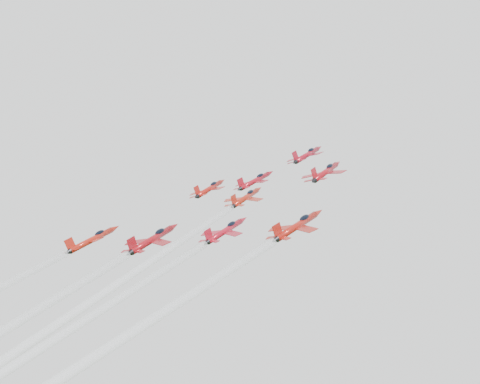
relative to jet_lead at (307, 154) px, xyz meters
The scene contains 6 objects.
jet_lead is the anchor object (origin of this frame).
jet_row2_left 25.38m from the jet_lead, 133.57° to the right, with size 9.80×12.76×7.38m.
jet_row2_center 18.67m from the jet_lead, 102.44° to the right, with size 9.29×12.10×6.99m.
jet_row2_right 25.26m from the jet_lead, 48.59° to the right, with size 9.96×12.96×7.49m.
jet_center 74.31m from the jet_lead, 87.49° to the right, with size 8.88×85.86×45.47m.
jet_rear_right 92.16m from the jet_lead, 81.74° to the right, with size 8.49×82.12×43.49m.
Camera 1 is at (76.32, -92.57, 116.32)m, focal length 45.00 mm.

